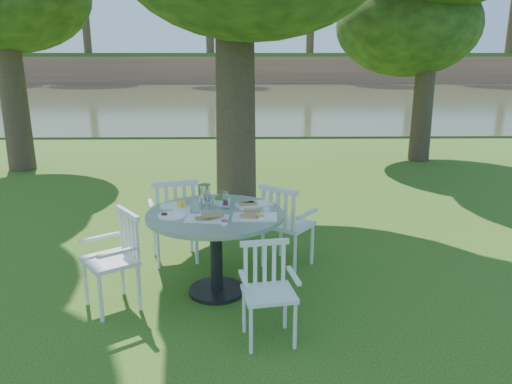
% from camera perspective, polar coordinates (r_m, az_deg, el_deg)
% --- Properties ---
extents(ground, '(140.00, 140.00, 0.00)m').
position_cam_1_polar(ground, '(5.47, 0.04, -9.18)').
color(ground, '#1F410D').
rests_on(ground, ground).
extents(table, '(1.31, 1.31, 0.83)m').
position_cam_1_polar(table, '(4.81, -4.63, -4.34)').
color(table, black).
rests_on(table, ground).
extents(chair_ne, '(0.64, 0.64, 0.94)m').
position_cam_1_polar(chair_ne, '(5.38, 3.16, -3.29)').
color(chair_ne, white).
rests_on(chair_ne, ground).
extents(chair_nw, '(0.60, 0.57, 0.97)m').
position_cam_1_polar(chair_nw, '(5.59, -9.25, -2.56)').
color(chair_nw, white).
rests_on(chair_nw, ground).
extents(chair_sw, '(0.61, 0.62, 0.90)m').
position_cam_1_polar(chair_sw, '(4.77, -15.39, -6.63)').
color(chair_sw, white).
rests_on(chair_sw, ground).
extents(chair_se, '(0.47, 0.45, 0.81)m').
position_cam_1_polar(chair_se, '(4.14, 1.26, -10.35)').
color(chair_se, white).
rests_on(chair_se, ground).
extents(tableware, '(1.15, 0.78, 0.24)m').
position_cam_1_polar(tableware, '(4.79, -5.31, -1.66)').
color(tableware, white).
rests_on(tableware, table).
extents(river, '(100.00, 28.00, 0.12)m').
position_cam_1_polar(river, '(28.07, -0.89, 10.67)').
color(river, '#373C23').
rests_on(river, ground).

